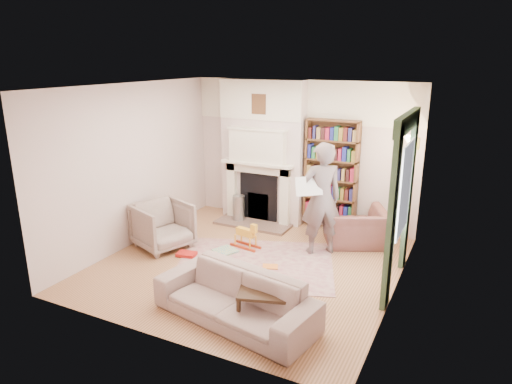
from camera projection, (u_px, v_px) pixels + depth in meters
The scene contains 25 objects.
floor at pixel (249, 264), 7.33m from camera, with size 4.50×4.50×0.00m, color brown.
ceiling at pixel (248, 86), 6.54m from camera, with size 4.50×4.50×0.00m, color white.
wall_back at pixel (302, 154), 8.87m from camera, with size 4.50×4.50×0.00m, color beige.
wall_front at pixel (155, 228), 5.00m from camera, with size 4.50×4.50×0.00m, color beige.
wall_left at pixel (133, 165), 7.90m from camera, with size 4.50×4.50×0.00m, color beige.
wall_right at pixel (401, 200), 5.98m from camera, with size 4.50×4.50×0.00m, color beige.
fireplace at pixel (262, 153), 9.02m from camera, with size 1.70×0.58×2.80m.
bookcase at pixel (331, 170), 8.54m from camera, with size 1.00×0.24×1.85m, color brown.
window at pixel (405, 189), 6.31m from camera, with size 0.02×0.90×1.30m, color silver.
curtain_left at pixel (391, 221), 5.80m from camera, with size 0.07×0.32×2.40m, color #2B422A.
curtain_right at pixel (409, 193), 7.00m from camera, with size 0.07×0.32×2.40m, color #2B422A.
pelmet at pixel (408, 121), 6.07m from camera, with size 0.09×1.70×0.24m, color #2B422A.
wall_sconce at pixel (406, 143), 7.22m from camera, with size 0.20×0.24×0.24m, color gold, non-canonical shape.
rug at pixel (255, 264), 7.35m from camera, with size 2.47×1.90×0.01m, color #BCAA8E.
armchair_reading at pixel (355, 227), 8.02m from camera, with size 1.02×0.89×0.67m, color #54302D.
armchair_left at pixel (163, 226), 7.89m from camera, with size 0.85×0.88×0.80m, color #B2AA93.
sofa at pixel (235, 298), 5.70m from camera, with size 2.13×0.83×0.62m, color #AAA18C.
man_reading at pixel (321, 199), 7.52m from camera, with size 0.70×0.46×1.91m, color #5E4D4B.
newspaper at pixel (309, 186), 7.34m from camera, with size 0.45×0.02×0.31m, color silver.
coffee_table at pixel (267, 307), 5.65m from camera, with size 0.70×0.45×0.45m, color #322211, non-canonical shape.
paraffin_heater at pixel (239, 209), 9.15m from camera, with size 0.24×0.24×0.55m, color #989A9F.
rocking_horse at pixel (245, 235), 7.91m from camera, with size 0.54×0.22×0.47m, color gold, non-canonical shape.
board_game at pixel (225, 251), 7.78m from camera, with size 0.35×0.35×0.03m, color #EDCD53.
game_box_lid at pixel (187, 254), 7.63m from camera, with size 0.32×0.21×0.05m, color #B01814.
comic_annuals at pixel (257, 276), 6.91m from camera, with size 0.72×0.83×0.02m.
Camera 1 is at (3.08, -5.95, 3.21)m, focal length 32.00 mm.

